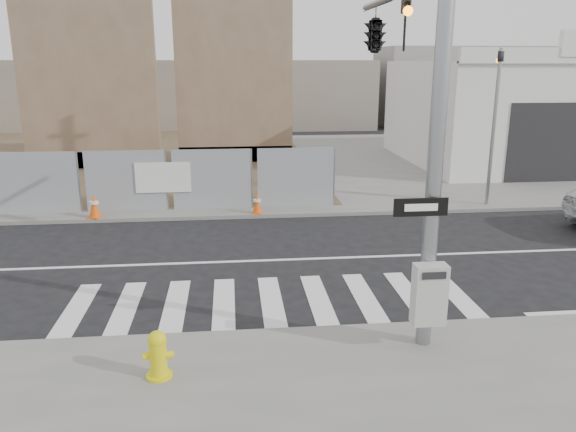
{
  "coord_description": "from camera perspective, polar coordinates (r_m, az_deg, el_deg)",
  "views": [
    {
      "loc": [
        -0.78,
        -13.43,
        4.88
      ],
      "look_at": [
        0.52,
        -0.86,
        1.4
      ],
      "focal_mm": 35.0,
      "sensor_mm": 36.0,
      "label": 1
    }
  ],
  "objects": [
    {
      "name": "ground",
      "position": [
        14.31,
        -2.44,
        -4.55
      ],
      "size": [
        100.0,
        100.0,
        0.0
      ],
      "primitive_type": "plane",
      "color": "black",
      "rests_on": "ground"
    },
    {
      "name": "traffic_cone_c",
      "position": [
        18.7,
        -19.09,
        0.95
      ],
      "size": [
        0.52,
        0.52,
        0.76
      ],
      "rotation": [
        0.0,
        0.0,
        -0.43
      ],
      "color": "#EC540C",
      "rests_on": "sidewalk_far"
    },
    {
      "name": "fire_hydrant",
      "position": [
        9.17,
        -13.06,
        -13.53
      ],
      "size": [
        0.5,
        0.5,
        0.78
      ],
      "rotation": [
        0.0,
        0.0,
        0.25
      ],
      "color": "yellow",
      "rests_on": "sidewalk_near"
    },
    {
      "name": "auto_shop",
      "position": [
        30.34,
        23.62,
        9.7
      ],
      "size": [
        12.0,
        10.2,
        5.95
      ],
      "color": "silver",
      "rests_on": "sidewalk_far"
    },
    {
      "name": "far_signal_pole",
      "position": [
        20.11,
        20.36,
        10.47
      ],
      "size": [
        0.16,
        0.2,
        5.6
      ],
      "color": "gray",
      "rests_on": "sidewalk_far"
    },
    {
      "name": "traffic_cone_d",
      "position": [
        18.22,
        -3.15,
        1.27
      ],
      "size": [
        0.43,
        0.43,
        0.66
      ],
      "rotation": [
        0.0,
        0.0,
        -0.34
      ],
      "color": "#F9520D",
      "rests_on": "sidewalk_far"
    },
    {
      "name": "utility_pole_right",
      "position": [
        20.29,
        15.73,
        15.76
      ],
      "size": [
        1.6,
        0.28,
        10.0
      ],
      "color": "#513725",
      "rests_on": "sidewalk_far"
    },
    {
      "name": "concrete_wall_left",
      "position": [
        27.28,
        -19.47,
        11.38
      ],
      "size": [
        6.0,
        1.3,
        8.0
      ],
      "color": "brown",
      "rests_on": "sidewalk_far"
    },
    {
      "name": "signal_pole",
      "position": [
        11.85,
        10.48,
        14.67
      ],
      "size": [
        0.96,
        5.87,
        7.0
      ],
      "color": "gray",
      "rests_on": "sidewalk_near"
    },
    {
      "name": "concrete_wall_right",
      "position": [
        27.56,
        -5.43,
        12.2
      ],
      "size": [
        5.5,
        1.3,
        8.0
      ],
      "color": "brown",
      "rests_on": "sidewalk_far"
    },
    {
      "name": "sidewalk_far",
      "position": [
        27.87,
        -4.23,
        5.39
      ],
      "size": [
        50.0,
        20.0,
        0.12
      ],
      "primitive_type": "cube",
      "color": "slate",
      "rests_on": "ground"
    }
  ]
}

